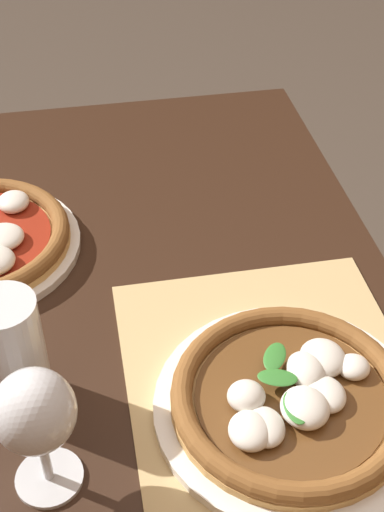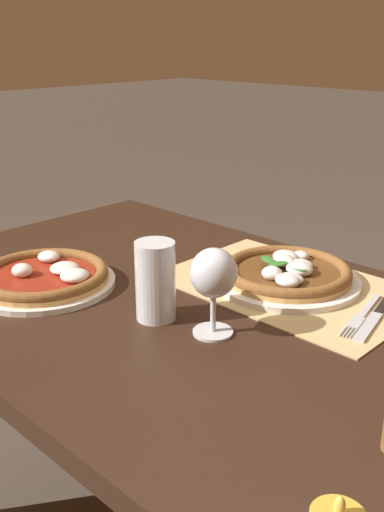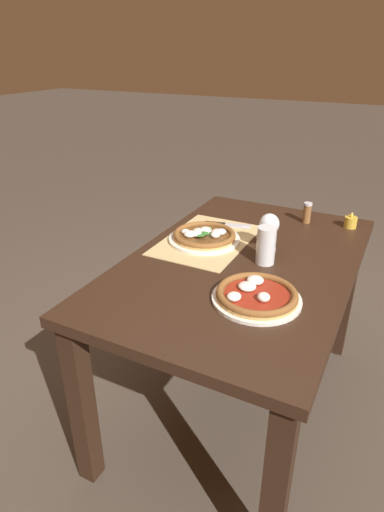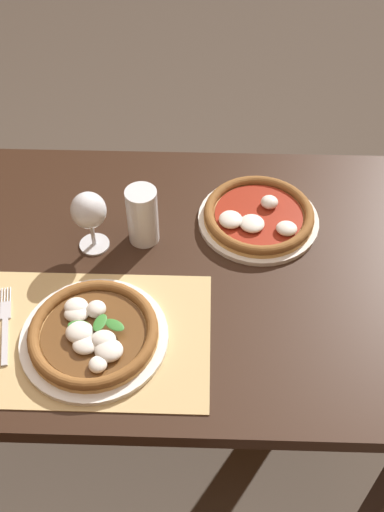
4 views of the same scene
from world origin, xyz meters
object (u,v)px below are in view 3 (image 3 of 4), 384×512
(pizza_near, at_px, (204,236))
(pepper_shaker, at_px, (307,213))
(pint_glass, at_px, (266,246))
(fork, at_px, (228,226))
(knife, at_px, (228,224))
(pizza_far, at_px, (256,295))
(votive_candle, at_px, (350,223))
(wine_glass, at_px, (269,226))

(pizza_near, bearing_deg, pepper_shaker, 140.64)
(pizza_near, height_order, pint_glass, pint_glass)
(fork, distance_m, knife, 0.02)
(pizza_near, distance_m, fork, 0.19)
(pizza_far, xyz_separation_m, votive_candle, (-0.79, 0.17, 0.00))
(pizza_far, bearing_deg, knife, -149.25)
(pint_glass, bearing_deg, pepper_shaker, 175.17)
(pizza_near, xyz_separation_m, pint_glass, (0.08, 0.29, 0.05))
(knife, bearing_deg, wine_glass, 54.60)
(pizza_far, relative_size, pint_glass, 2.01)
(wine_glass, bearing_deg, pizza_near, -82.06)
(pizza_near, distance_m, pepper_shaker, 0.53)
(pint_glass, relative_size, pepper_shaker, 1.49)
(wine_glass, bearing_deg, fork, -123.25)
(pint_glass, bearing_deg, pizza_far, 12.64)
(pint_glass, bearing_deg, knife, -136.68)
(pint_glass, height_order, votive_candle, pint_glass)
(pizza_far, height_order, pint_glass, pint_glass)
(fork, bearing_deg, pizza_near, -9.32)
(wine_glass, distance_m, votive_candle, 0.48)
(pizza_near, bearing_deg, votive_candle, 129.80)
(pepper_shaker, bearing_deg, pint_glass, -4.83)
(knife, height_order, pepper_shaker, pepper_shaker)
(pizza_near, height_order, knife, pizza_near)
(pint_glass, distance_m, fork, 0.38)
(fork, bearing_deg, wine_glass, 56.75)
(pepper_shaker, bearing_deg, knife, -57.98)
(pint_glass, height_order, knife, pint_glass)
(wine_glass, distance_m, pepper_shaker, 0.38)
(pepper_shaker, bearing_deg, pizza_far, 1.51)
(wine_glass, bearing_deg, votive_candle, 146.98)
(pizza_near, height_order, pepper_shaker, pepper_shaker)
(wine_glass, bearing_deg, pint_glass, 13.40)
(pizza_near, height_order, wine_glass, wine_glass)
(pizza_near, bearing_deg, pint_glass, 75.16)
(fork, bearing_deg, pepper_shaker, 125.57)
(knife, bearing_deg, votive_candle, 114.21)
(wine_glass, height_order, fork, wine_glass)
(votive_candle, bearing_deg, knife, -65.79)
(pizza_far, distance_m, pepper_shaker, 0.75)
(fork, bearing_deg, pint_glass, 44.28)
(pizza_near, xyz_separation_m, pepper_shaker, (-0.41, 0.33, 0.03))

